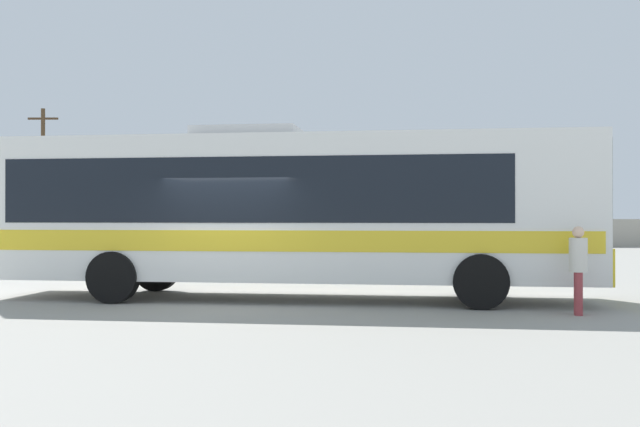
{
  "coord_description": "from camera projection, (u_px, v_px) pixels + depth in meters",
  "views": [
    {
      "loc": [
        1.86,
        -14.51,
        1.73
      ],
      "look_at": [
        1.85,
        2.59,
        1.81
      ],
      "focal_mm": 41.06,
      "sensor_mm": 36.0,
      "label": 1
    }
  ],
  "objects": [
    {
      "name": "ground_plane",
      "position": [
        265.0,
        269.0,
        24.5
      ],
      "size": [
        300.0,
        300.0,
        0.0
      ],
      "primitive_type": "plane",
      "color": "gray"
    },
    {
      "name": "perimeter_wall",
      "position": [
        288.0,
        233.0,
        42.09
      ],
      "size": [
        80.0,
        0.3,
        1.61
      ],
      "primitive_type": "cube",
      "color": "#9E998C",
      "rests_on": "ground_plane"
    },
    {
      "name": "attendant_by_bus_door",
      "position": [
        579.0,
        265.0,
        12.88
      ],
      "size": [
        0.39,
        0.39,
        1.57
      ],
      "color": "#99383D",
      "rests_on": "ground_plane"
    },
    {
      "name": "parked_car_second_black",
      "position": [
        107.0,
        235.0,
        38.93
      ],
      "size": [
        4.58,
        2.26,
        1.46
      ],
      "color": "black",
      "rests_on": "ground_plane"
    },
    {
      "name": "utility_pole_near",
      "position": [
        44.0,
        174.0,
        43.65
      ],
      "size": [
        1.8,
        0.24,
        8.21
      ],
      "color": "#4C3823",
      "rests_on": "ground_plane"
    },
    {
      "name": "roadside_tree_midright",
      "position": [
        351.0,
        176.0,
        44.29
      ],
      "size": [
        5.49,
        5.49,
        6.57
      ],
      "color": "brown",
      "rests_on": "ground_plane"
    },
    {
      "name": "roadside_tree_midleft",
      "position": [
        247.0,
        183.0,
        45.97
      ],
      "size": [
        3.36,
        3.36,
        5.31
      ],
      "color": "brown",
      "rests_on": "ground_plane"
    },
    {
      "name": "roadside_tree_left",
      "position": [
        98.0,
        177.0,
        49.1
      ],
      "size": [
        3.58,
        3.58,
        5.98
      ],
      "color": "brown",
      "rests_on": "ground_plane"
    },
    {
      "name": "parked_car_third_maroon",
      "position": [
        233.0,
        235.0,
        39.28
      ],
      "size": [
        4.13,
        2.03,
        1.46
      ],
      "color": "maroon",
      "rests_on": "ground_plane"
    },
    {
      "name": "roadside_tree_right",
      "position": [
        480.0,
        165.0,
        47.7
      ],
      "size": [
        4.84,
        4.84,
        7.21
      ],
      "color": "brown",
      "rests_on": "ground_plane"
    },
    {
      "name": "coach_bus_white_yellow",
      "position": [
        285.0,
        207.0,
        15.43
      ],
      "size": [
        12.64,
        4.22,
        3.62
      ],
      "color": "white",
      "rests_on": "ground_plane"
    }
  ]
}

